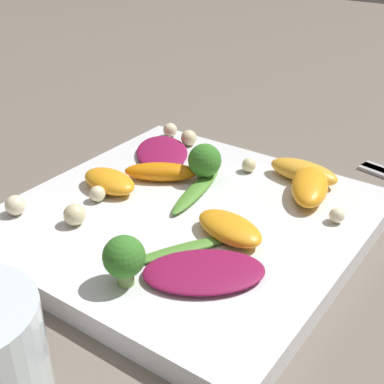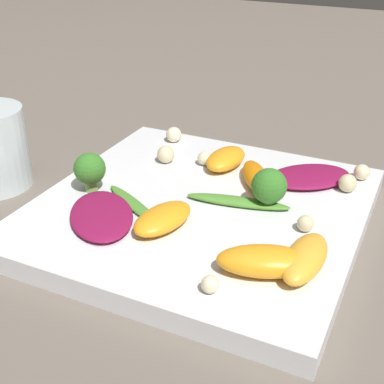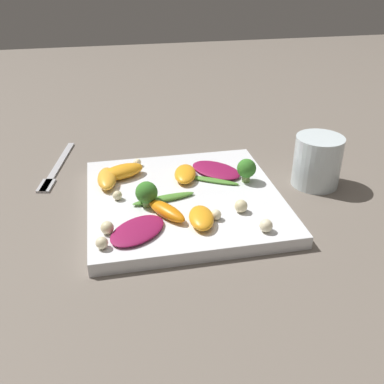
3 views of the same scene
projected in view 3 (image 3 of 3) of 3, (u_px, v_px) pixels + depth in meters
The scene contains 22 objects.
ground_plane at pixel (184, 205), 0.67m from camera, with size 2.40×2.40×0.00m, color #6B6056.
plate at pixel (184, 200), 0.66m from camera, with size 0.28×0.28×0.02m.
drinking_glass at pixel (317, 161), 0.71m from camera, with size 0.07×0.07×0.08m.
fork at pixel (55, 170), 0.76m from camera, with size 0.05×0.19×0.01m.
radicchio_leaf_0 at pixel (138, 230), 0.57m from camera, with size 0.10×0.09×0.01m.
radicchio_leaf_1 at pixel (216, 170), 0.72m from camera, with size 0.10×0.10×0.01m.
orange_segment_0 at pixel (185, 174), 0.70m from camera, with size 0.05×0.07×0.02m.
orange_segment_1 at pixel (122, 172), 0.70m from camera, with size 0.08×0.06×0.02m.
orange_segment_2 at pixel (201, 218), 0.59m from camera, with size 0.04×0.06×0.02m.
orange_segment_3 at pixel (167, 211), 0.60m from camera, with size 0.06×0.07×0.02m.
orange_segment_4 at pixel (107, 179), 0.68m from camera, with size 0.03×0.07×0.02m.
broccoli_floret_0 at pixel (246, 169), 0.68m from camera, with size 0.03×0.03×0.04m.
broccoli_floret_1 at pixel (147, 193), 0.62m from camera, with size 0.03×0.03×0.04m.
arugula_sprig_0 at pixel (164, 198), 0.64m from camera, with size 0.09×0.03×0.01m.
arugula_sprig_1 at pixel (211, 180), 0.69m from camera, with size 0.08×0.05×0.01m.
macadamia_nut_0 at pixel (241, 206), 0.61m from camera, with size 0.02×0.02×0.02m.
macadamia_nut_1 at pixel (216, 215), 0.60m from camera, with size 0.01×0.01×0.01m.
macadamia_nut_2 at pixel (102, 243), 0.54m from camera, with size 0.02×0.02×0.02m.
macadamia_nut_3 at pixel (137, 162), 0.74m from camera, with size 0.01×0.01×0.01m.
macadamia_nut_4 at pixel (266, 226), 0.57m from camera, with size 0.02×0.02×0.02m.
macadamia_nut_5 at pixel (107, 228), 0.57m from camera, with size 0.02×0.02×0.02m.
macadamia_nut_6 at pixel (117, 195), 0.64m from camera, with size 0.01×0.01×0.01m.
Camera 3 is at (-0.10, -0.56, 0.34)m, focal length 42.00 mm.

